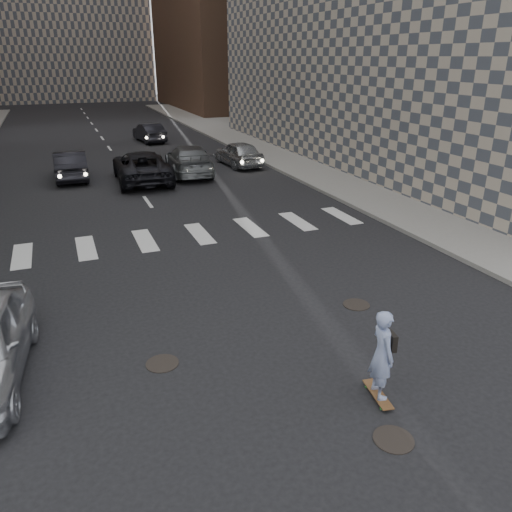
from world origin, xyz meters
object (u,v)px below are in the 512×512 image
Objects in this scene: traffic_car_c at (142,167)px; traffic_car_b at (189,160)px; skateboarder at (382,354)px; traffic_car_a at (70,165)px; traffic_car_d at (239,153)px; traffic_car_e at (149,133)px.

traffic_car_b is at bearing -161.06° from traffic_car_c.
traffic_car_c is (-1.12, 19.45, -0.19)m from skateboarder.
traffic_car_a reaches higher than traffic_car_d.
traffic_car_d is 11.26m from traffic_car_e.
skateboarder reaches higher than traffic_car_e.
skateboarder is at bearing 91.59° from traffic_car_b.
traffic_car_e is (2.71, 12.76, -0.10)m from traffic_car_c.
traffic_car_a is 0.83× the size of traffic_car_b.
traffic_car_c reaches higher than traffic_car_a.
traffic_car_a is 1.06× the size of traffic_car_d.
traffic_car_d is at bearing 86.54° from skateboarder.
traffic_car_d is at bearing -154.22° from traffic_car_b.
traffic_car_b is at bearing 169.43° from traffic_car_a.
skateboarder reaches higher than traffic_car_d.
skateboarder reaches higher than traffic_car_c.
traffic_car_b is at bearing 94.96° from skateboarder.
skateboarder is 0.33× the size of traffic_car_c.
traffic_car_a is at bearing -5.05° from traffic_car_b.
traffic_car_a is at bearing 53.36° from traffic_car_e.
traffic_car_b is 1.29× the size of traffic_car_e.
traffic_car_c is 1.35× the size of traffic_car_e.
traffic_car_c is 6.35m from traffic_car_d.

